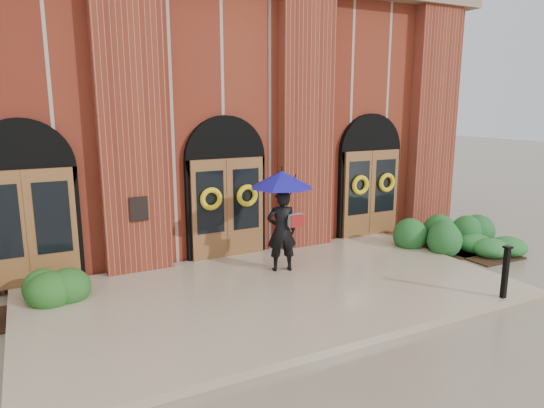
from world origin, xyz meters
TOP-DOWN VIEW (x-y plane):
  - ground at (0.00, 0.00)m, footprint 90.00×90.00m
  - landing at (0.00, 0.15)m, footprint 10.00×5.30m
  - church_building at (0.00, 8.78)m, footprint 16.20×12.53m
  - man_with_umbrella at (0.69, 1.13)m, footprint 1.81×1.81m
  - metal_post at (3.87, -2.35)m, footprint 0.15×0.15m
  - hedge_wall_right at (5.99, 0.82)m, footprint 3.37×1.35m
  - hedge_front_right at (6.25, 0.00)m, footprint 1.35×1.15m

SIDE VIEW (x-z plane):
  - ground at x=0.00m, z-range 0.00..0.00m
  - landing at x=0.00m, z-range 0.00..0.15m
  - hedge_front_right at x=6.25m, z-range 0.00..0.48m
  - hedge_wall_right at x=5.99m, z-range 0.00..0.87m
  - metal_post at x=3.87m, z-range 0.18..1.25m
  - man_with_umbrella at x=0.69m, z-range 0.62..2.96m
  - church_building at x=0.00m, z-range 0.00..7.00m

